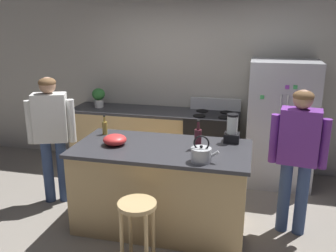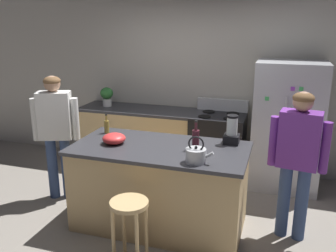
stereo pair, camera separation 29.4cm
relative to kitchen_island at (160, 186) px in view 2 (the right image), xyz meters
The scene contains 15 objects.
ground_plane 0.48m from the kitchen_island, ahead, with size 14.00×14.00×0.00m, color gray.
back_wall 2.14m from the kitchen_island, 90.00° to the left, with size 8.00×0.10×2.70m, color #BCB7AD.
kitchen_island is the anchor object (origin of this frame).
back_counter_run 1.74m from the kitchen_island, 117.30° to the left, with size 2.00×0.64×0.95m.
refrigerator 2.04m from the kitchen_island, 48.64° to the left, with size 0.90×0.73×1.75m.
stove_range 1.57m from the kitchen_island, 76.01° to the left, with size 0.76×0.65×1.13m.
person_by_island_left 1.57m from the kitchen_island, behind, with size 0.58×0.35×1.62m.
person_by_sink_right 1.52m from the kitchen_island, ahead, with size 0.60×0.27×1.61m.
bar_stool 0.78m from the kitchen_island, 92.42° to the right, with size 0.36×0.36×0.68m.
potted_plant 2.19m from the kitchen_island, 132.31° to the left, with size 0.20×0.20×0.30m.
blender_appliance 1.01m from the kitchen_island, 25.59° to the left, with size 0.17×0.17×0.32m.
bottle_vinegar 0.99m from the kitchen_island, 160.47° to the left, with size 0.06×0.06×0.24m.
bottle_wine 0.71m from the kitchen_island, ahead, with size 0.08×0.08×0.32m.
mixing_bowl 0.74m from the kitchen_island, behind, with size 0.26×0.26×0.12m, color red.
tea_kettle 0.80m from the kitchen_island, 33.70° to the right, with size 0.28×0.20×0.27m.
Camera 2 is at (1.22, -3.53, 2.29)m, focal length 39.03 mm.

